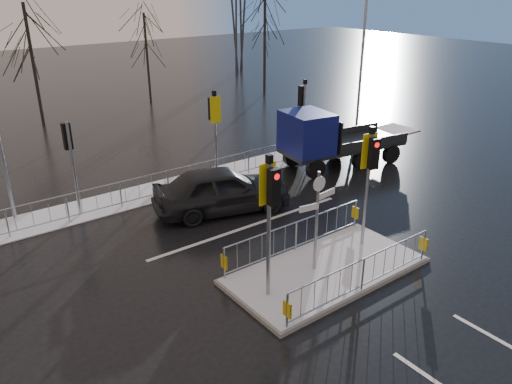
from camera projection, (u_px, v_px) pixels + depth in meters
ground at (326, 272)px, 14.86m from camera, size 120.00×120.00×0.00m
snow_verge at (183, 184)px, 21.16m from camera, size 30.00×2.00×0.04m
lane_markings at (334, 277)px, 14.61m from camera, size 8.00×11.38×0.01m
traffic_island at (326, 261)px, 14.70m from camera, size 6.00×3.04×4.15m
far_kerb_fixtures at (194, 164)px, 20.56m from camera, size 18.00×0.65×3.83m
car_far_lane at (222, 189)px, 18.48m from camera, size 5.46×3.36×1.73m
flatbed_truck at (322, 138)px, 22.39m from camera, size 6.18×2.99×2.75m
tree_far_a at (29, 41)px, 28.01m from camera, size 3.75×3.75×7.08m
tree_far_b at (146, 40)px, 34.16m from camera, size 3.25×3.25×6.14m
tree_far_c at (265, 23)px, 36.00m from camera, size 4.00×4.00×7.55m
street_lamp_right at (363, 58)px, 25.22m from camera, size 1.25×0.18×8.00m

